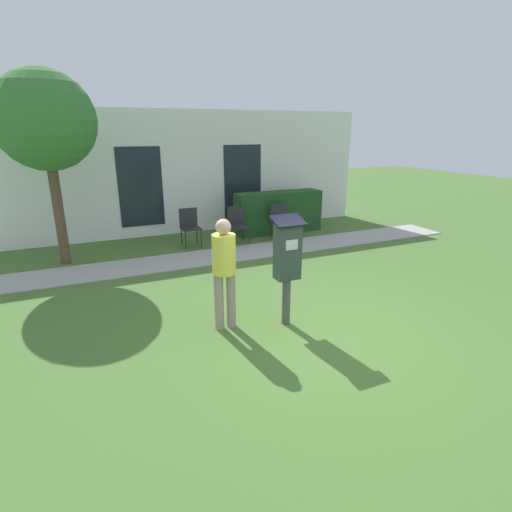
{
  "coord_description": "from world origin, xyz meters",
  "views": [
    {
      "loc": [
        -2.89,
        -4.1,
        2.7
      ],
      "look_at": [
        -0.76,
        0.64,
        1.05
      ],
      "focal_mm": 28.0,
      "sensor_mm": 36.0,
      "label": 1
    }
  ],
  "objects": [
    {
      "name": "ground_plane",
      "position": [
        0.0,
        0.0,
        0.0
      ],
      "size": [
        40.0,
        40.0,
        0.0
      ],
      "primitive_type": "plane",
      "color": "#476B2D"
    },
    {
      "name": "sidewalk",
      "position": [
        0.0,
        3.98,
        0.01
      ],
      "size": [
        12.0,
        1.1,
        0.02
      ],
      "color": "#A3A099",
      "rests_on": "ground"
    },
    {
      "name": "building_facade",
      "position": [
        0.0,
        6.51,
        1.6
      ],
      "size": [
        10.0,
        0.26,
        3.2
      ],
      "color": "white",
      "rests_on": "ground"
    },
    {
      "name": "parking_meter",
      "position": [
        -0.34,
        0.52,
        1.02
      ],
      "size": [
        0.44,
        0.31,
        1.59
      ],
      "color": "#4C4C4C",
      "rests_on": "ground"
    },
    {
      "name": "person_standing",
      "position": [
        -1.19,
        0.76,
        0.93
      ],
      "size": [
        0.32,
        0.32,
        1.58
      ],
      "rotation": [
        0.0,
        0.0,
        0.49
      ],
      "color": "gray",
      "rests_on": "ground"
    },
    {
      "name": "outdoor_chair_left",
      "position": [
        -0.52,
        5.1,
        0.53
      ],
      "size": [
        0.44,
        0.44,
        0.9
      ],
      "rotation": [
        0.0,
        0.0,
        -0.23
      ],
      "color": "#262628",
      "rests_on": "ground"
    },
    {
      "name": "outdoor_chair_middle",
      "position": [
        0.62,
        4.84,
        0.53
      ],
      "size": [
        0.44,
        0.44,
        0.9
      ],
      "rotation": [
        0.0,
        0.0,
        0.01
      ],
      "color": "#262628",
      "rests_on": "ground"
    },
    {
      "name": "outdoor_chair_right",
      "position": [
        1.76,
        4.77,
        0.53
      ],
      "size": [
        0.44,
        0.44,
        0.9
      ],
      "rotation": [
        0.0,
        0.0,
        -0.29
      ],
      "color": "#262628",
      "rests_on": "ground"
    },
    {
      "name": "hedge_row",
      "position": [
        2.05,
        5.44,
        0.55
      ],
      "size": [
        2.39,
        0.6,
        1.1
      ],
      "color": "#1E471E",
      "rests_on": "ground"
    },
    {
      "name": "tree",
      "position": [
        -3.28,
        4.85,
        2.84
      ],
      "size": [
        1.9,
        1.9,
        3.82
      ],
      "color": "brown",
      "rests_on": "ground"
    }
  ]
}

